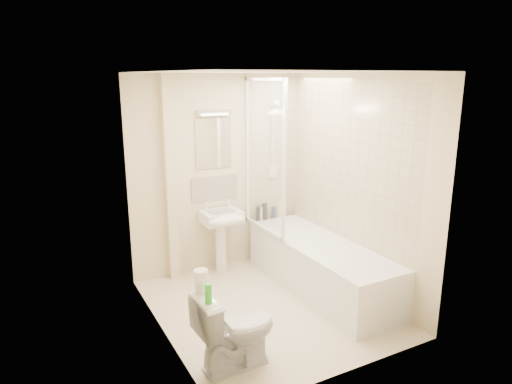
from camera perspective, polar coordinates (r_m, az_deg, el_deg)
floor at (r=4.96m, az=1.40°, el=-14.19°), size 2.50×2.50×0.00m
wall_back at (r=5.60m, az=-4.82°, el=2.26°), size 2.20×0.02×2.40m
wall_left at (r=4.10m, az=-12.03°, el=-2.51°), size 0.02×2.50×2.40m
wall_right at (r=5.12m, az=12.26°, el=0.85°), size 0.02×2.50×2.40m
ceiling at (r=4.36m, az=1.59°, el=14.78°), size 2.20×2.50×0.02m
tile_back at (r=5.88m, az=1.94°, el=5.11°), size 0.70×0.01×1.75m
tile_right at (r=5.15m, az=11.56°, el=3.51°), size 0.01×2.10×1.75m
pipe_boxing at (r=5.34m, az=-10.69°, el=1.46°), size 0.12×0.12×2.40m
splashback at (r=5.61m, az=-5.20°, el=0.49°), size 0.60×0.02×0.30m
mirror at (r=5.50m, az=-5.32°, el=6.06°), size 0.46×0.01×0.60m
strip_light at (r=5.44m, az=-5.31°, el=9.88°), size 0.42×0.07×0.07m
bathtub at (r=5.28m, az=8.06°, el=-9.00°), size 0.70×2.10×0.55m
shower_screen at (r=5.33m, az=1.03°, el=4.42°), size 0.04×0.92×1.80m
shower_fixture at (r=5.82m, az=2.15°, el=6.22°), size 0.10×0.16×0.99m
pedestal_sink at (r=5.52m, az=-4.19°, el=-4.07°), size 0.46×0.45×0.89m
bottle_black_a at (r=5.88m, az=0.29°, el=-2.73°), size 0.05×0.05×0.18m
bottle_white_a at (r=5.90m, az=0.58°, el=-2.74°), size 0.05×0.05×0.17m
bottle_black_b at (r=5.92m, az=1.08°, el=-2.46°), size 0.07×0.07×0.21m
bottle_blue at (r=5.99m, az=2.17°, el=-2.59°), size 0.05×0.05×0.15m
bottle_cream at (r=6.03m, az=2.95°, el=-2.27°), size 0.07×0.07×0.19m
toilet at (r=3.92m, az=-2.55°, el=-16.72°), size 0.46×0.72×0.69m
toilet_roll_lower at (r=3.73m, az=-6.84°, el=-11.62°), size 0.10×0.10×0.10m
toilet_roll_upper at (r=3.64m, az=-6.88°, el=-10.47°), size 0.11×0.11×0.11m
green_bottle at (r=3.54m, az=-5.97°, el=-12.53°), size 0.05×0.05×0.16m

